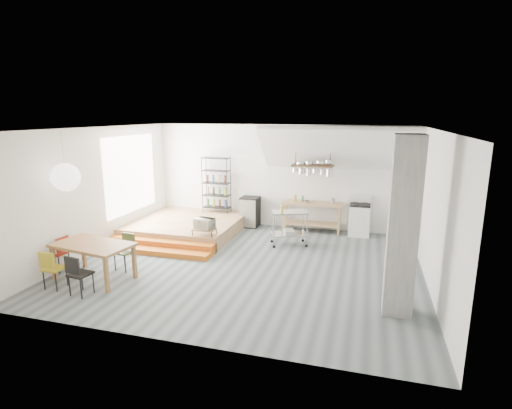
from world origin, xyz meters
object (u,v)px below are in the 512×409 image
(dining_table, at_px, (93,247))
(stove, at_px, (359,219))
(mini_fridge, at_px, (250,212))
(rolling_cart, at_px, (289,223))

(dining_table, bearing_deg, stove, 51.14)
(stove, distance_m, dining_table, 7.31)
(dining_table, bearing_deg, mini_fridge, 76.56)
(stove, height_order, mini_fridge, stove)
(dining_table, height_order, mini_fridge, mini_fridge)
(stove, bearing_deg, rolling_cart, -141.24)
(rolling_cart, height_order, mini_fridge, mini_fridge)
(stove, height_order, dining_table, stove)
(dining_table, distance_m, mini_fridge, 5.33)
(stove, height_order, rolling_cart, stove)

